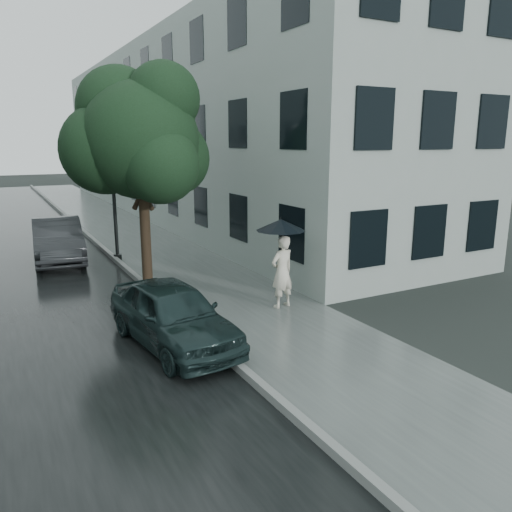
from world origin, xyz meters
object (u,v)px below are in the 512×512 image
street_tree (139,138)px  car_near (173,314)px  car_far (58,240)px  lamp_post (108,183)px  pedestrian (282,272)px

street_tree → car_near: 5.77m
car_far → car_near: bearing=-78.8°
lamp_post → pedestrian: bearing=-51.5°
car_far → street_tree: bearing=-63.1°
street_tree → lamp_post: size_ratio=1.32×
street_tree → car_near: (-0.76, -4.54, -3.48)m
car_near → lamp_post: bearing=78.9°
pedestrian → street_tree: street_tree is taller
street_tree → car_near: bearing=-99.5°
car_far → lamp_post: bearing=-21.5°
lamp_post → car_near: 8.40m
street_tree → car_far: size_ratio=1.39×
street_tree → lamp_post: bearing=92.4°
car_near → car_far: bearing=89.9°
pedestrian → car_near: pedestrian is taller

